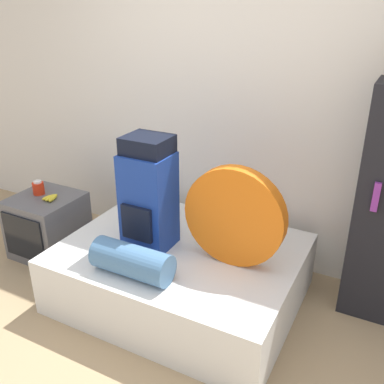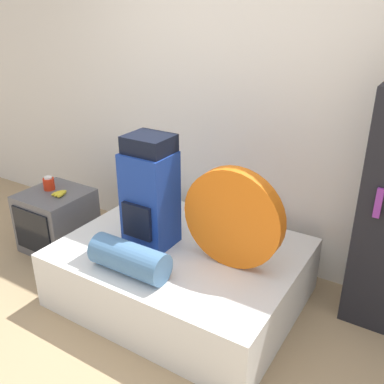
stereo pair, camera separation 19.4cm
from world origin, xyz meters
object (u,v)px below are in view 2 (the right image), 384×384
object	(u,v)px
sleeping_roll	(129,258)
canister	(49,184)
television	(57,220)
backpack	(150,193)
tent_bag	(233,218)

from	to	relation	value
sleeping_roll	canister	size ratio (longest dim) A/B	4.44
sleeping_roll	television	xyz separation A→B (m)	(-1.22, 0.46, -0.27)
backpack	sleeping_roll	bearing A→B (deg)	-73.94
tent_bag	canister	bearing A→B (deg)	178.37
backpack	canister	distance (m)	1.23
tent_bag	canister	world-z (taller)	tent_bag
tent_bag	television	bearing A→B (deg)	179.53
tent_bag	sleeping_roll	world-z (taller)	tent_bag
tent_bag	sleeping_roll	bearing A→B (deg)	-138.90
backpack	television	world-z (taller)	backpack
tent_bag	canister	distance (m)	1.82
tent_bag	television	xyz separation A→B (m)	(-1.73, 0.01, -0.51)
sleeping_roll	canister	distance (m)	1.40
backpack	tent_bag	bearing A→B (deg)	5.87
backpack	sleeping_roll	world-z (taller)	backpack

